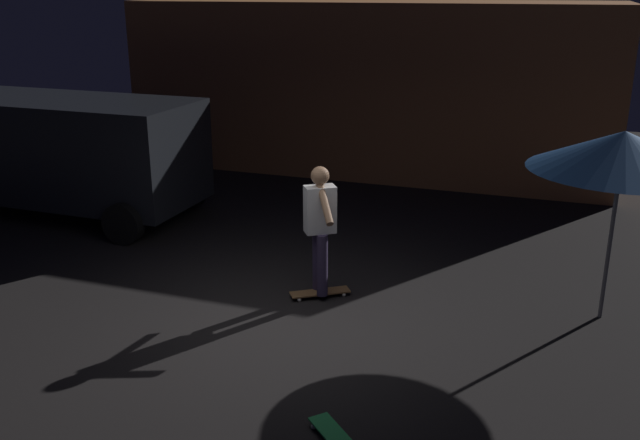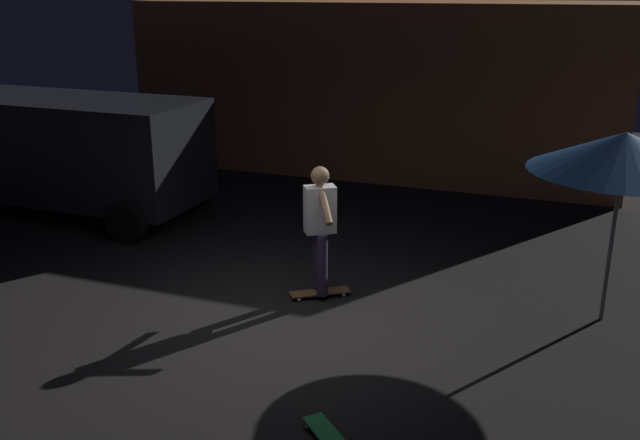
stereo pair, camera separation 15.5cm
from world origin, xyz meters
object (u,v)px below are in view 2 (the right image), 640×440
at_px(skater, 320,221).
at_px(parked_van, 72,148).
at_px(patio_umbrella, 624,152).
at_px(skateboard_spare, 331,439).
at_px(skateboard_ridden, 320,293).

bearing_deg(skater, parked_van, 160.62).
distance_m(patio_umbrella, skater, 3.62).
bearing_deg(parked_van, skateboard_spare, -36.24).
height_order(patio_umbrella, skateboard_ridden, patio_umbrella).
xyz_separation_m(patio_umbrella, skater, (-3.42, -0.57, -1.04)).
bearing_deg(patio_umbrella, skater, -170.52).
bearing_deg(skateboard_ridden, patio_umbrella, 9.48).
bearing_deg(skater, skateboard_ridden, 0.00).
bearing_deg(skateboard_spare, skateboard_ridden, 112.19).
distance_m(parked_van, skateboard_spare, 8.08).
height_order(patio_umbrella, skater, patio_umbrella).
bearing_deg(parked_van, patio_umbrella, -8.42).
distance_m(parked_van, skater, 5.60).
relative_size(parked_van, skateboard_ridden, 6.12).
relative_size(parked_van, patio_umbrella, 2.01).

